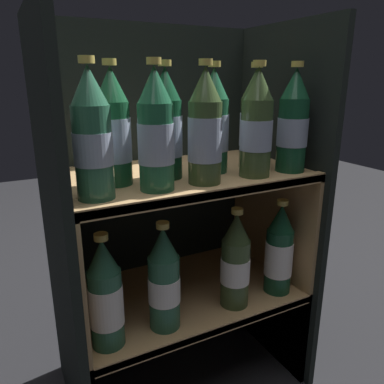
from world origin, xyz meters
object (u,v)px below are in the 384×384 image
at_px(bottle_upper_front_2, 206,131).
at_px(bottle_upper_front_1, 156,134).
at_px(bottle_lower_front_1, 164,281).
at_px(bottle_lower_front_2, 235,263).
at_px(bottle_upper_front_4, 293,124).
at_px(bottle_upper_back_1, 166,128).
at_px(bottle_upper_back_0, 113,131).
at_px(bottle_upper_back_2, 213,125).
at_px(bottle_upper_front_0, 92,138).
at_px(bottle_lower_front_0, 106,297).
at_px(bottle_upper_back_3, 254,122).
at_px(bottle_upper_front_3, 256,127).
at_px(bottle_lower_front_3, 279,252).

bearing_deg(bottle_upper_front_2, bottle_upper_front_1, 180.00).
height_order(bottle_lower_front_1, bottle_lower_front_2, same).
bearing_deg(bottle_lower_front_2, bottle_upper_front_4, -0.00).
bearing_deg(bottle_upper_front_1, bottle_upper_back_1, 54.61).
distance_m(bottle_upper_front_4, bottle_lower_front_2, 0.39).
relative_size(bottle_upper_back_1, bottle_lower_front_2, 1.00).
xyz_separation_m(bottle_upper_back_0, bottle_upper_back_2, (0.26, 0.00, 0.00)).
relative_size(bottle_upper_front_0, bottle_lower_front_0, 1.00).
bearing_deg(bottle_upper_front_0, bottle_upper_front_1, 0.00).
bearing_deg(bottle_upper_back_1, bottle_upper_front_0, -156.16).
bearing_deg(bottle_upper_front_2, bottle_upper_back_2, 50.77).
distance_m(bottle_upper_back_3, bottle_lower_front_0, 0.59).
xyz_separation_m(bottle_upper_front_4, bottle_upper_back_2, (-0.19, 0.09, -0.00)).
bearing_deg(bottle_upper_back_2, bottle_upper_front_2, -129.23).
xyz_separation_m(bottle_upper_front_1, bottle_upper_front_2, (0.12, -0.00, -0.00)).
height_order(bottle_upper_front_1, bottle_upper_front_3, same).
height_order(bottle_upper_back_0, bottle_lower_front_3, bottle_upper_back_0).
bearing_deg(bottle_lower_front_0, bottle_upper_front_3, 0.00).
height_order(bottle_upper_front_1, bottle_upper_back_2, same).
bearing_deg(bottle_upper_back_2, bottle_upper_front_4, -24.86).
height_order(bottle_upper_front_2, bottle_upper_back_1, same).
distance_m(bottle_upper_front_1, bottle_lower_front_0, 0.38).
bearing_deg(bottle_upper_front_1, bottle_lower_front_0, -180.00).
bearing_deg(bottle_lower_front_3, bottle_lower_front_0, -180.00).
bearing_deg(bottle_lower_front_1, bottle_upper_front_3, -0.00).
xyz_separation_m(bottle_upper_back_2, bottle_upper_back_3, (0.13, 0.00, 0.00)).
distance_m(bottle_upper_back_2, bottle_lower_front_0, 0.49).
xyz_separation_m(bottle_upper_front_4, bottle_lower_front_3, (-0.01, 0.00, -0.36)).
height_order(bottle_upper_front_1, bottle_upper_front_4, same).
xyz_separation_m(bottle_lower_front_0, bottle_lower_front_1, (0.14, 0.00, 0.00)).
height_order(bottle_upper_front_1, bottle_upper_back_1, same).
bearing_deg(bottle_upper_back_0, bottle_upper_front_2, -24.47).
height_order(bottle_upper_front_1, bottle_upper_back_3, same).
distance_m(bottle_upper_front_1, bottle_upper_back_0, 0.11).
xyz_separation_m(bottle_upper_back_0, bottle_lower_front_1, (0.08, -0.09, -0.36)).
xyz_separation_m(bottle_upper_front_1, bottle_upper_back_1, (0.06, 0.09, -0.00)).
bearing_deg(bottle_lower_front_1, bottle_upper_front_2, -0.00).
bearing_deg(bottle_lower_front_0, bottle_upper_front_4, -0.00).
xyz_separation_m(bottle_upper_front_4, bottle_lower_front_2, (-0.16, 0.00, -0.36)).
bearing_deg(bottle_lower_front_2, bottle_lower_front_0, 180.00).
distance_m(bottle_upper_front_2, bottle_upper_front_3, 0.14).
relative_size(bottle_upper_back_0, bottle_lower_front_2, 1.00).
bearing_deg(bottle_upper_front_1, bottle_upper_front_0, -180.00).
distance_m(bottle_upper_back_0, bottle_lower_front_0, 0.37).
relative_size(bottle_upper_front_2, bottle_upper_back_2, 1.00).
height_order(bottle_upper_front_4, bottle_upper_back_3, same).
distance_m(bottle_upper_front_2, bottle_lower_front_1, 0.37).
xyz_separation_m(bottle_upper_back_2, bottle_lower_front_0, (-0.33, -0.09, -0.36)).
relative_size(bottle_upper_front_2, bottle_upper_front_3, 1.00).
bearing_deg(bottle_upper_back_1, bottle_upper_front_3, -23.11).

